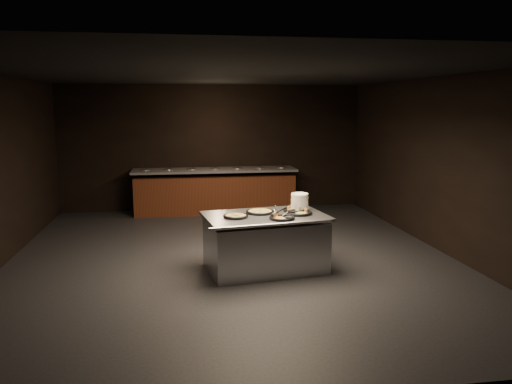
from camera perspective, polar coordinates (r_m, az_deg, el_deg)
The scene contains 11 objects.
room at distance 7.79m, azimuth -2.82°, elevation 2.73°, with size 7.02×8.02×2.92m.
salad_bar at distance 11.44m, azimuth -4.69°, elevation -0.16°, with size 3.70×0.83×1.18m.
serving_counter at distance 7.41m, azimuth 1.05°, elevation -5.90°, with size 1.89×1.36×0.84m.
plate_stack at distance 7.62m, azimuth 5.01°, elevation -1.15°, with size 0.26×0.26×0.26m, color white.
pan_veggie_whole at distance 7.14m, azimuth -2.35°, elevation -2.75°, with size 0.36×0.36×0.04m.
pan_cheese_whole at distance 7.43m, azimuth 0.46°, elevation -2.26°, with size 0.42×0.42×0.04m.
pan_cheese_slices_a at distance 7.58m, azimuth 4.46°, elevation -2.06°, with size 0.36×0.36×0.04m.
pan_cheese_slices_b at distance 7.04m, azimuth 3.01°, elevation -2.95°, with size 0.37×0.37×0.04m.
pan_veggie_slices at distance 7.39m, azimuth 4.92°, elevation -2.37°, with size 0.40×0.40×0.04m.
server_left at distance 7.24m, azimuth 2.28°, elevation -2.18°, with size 0.10×0.30×0.14m.
server_right at distance 7.06m, azimuth 2.94°, elevation -2.44°, with size 0.32×0.09×0.15m.
Camera 1 is at (-0.82, -7.68, 2.40)m, focal length 35.00 mm.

